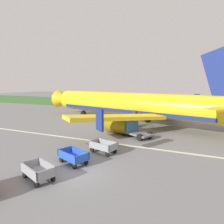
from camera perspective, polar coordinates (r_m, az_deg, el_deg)
ground_plane at (r=15.69m, az=-9.95°, el=-16.50°), size 220.00×220.00×0.00m
grass_strip at (r=61.01m, az=16.31°, el=1.78°), size 220.00×28.00×0.06m
apron_stripe at (r=21.95m, az=1.31°, el=-9.06°), size 120.00×0.36×0.01m
airplane at (r=32.42m, az=6.17°, el=2.02°), size 37.29×30.19×11.34m
baggage_cart_third_in_row at (r=15.09m, az=-20.25°, el=-15.44°), size 3.58×2.21×1.07m
baggage_cart_fourth_in_row at (r=17.06m, az=-10.98°, el=-12.26°), size 3.58×2.19×1.07m
baggage_cart_far_end at (r=19.23m, az=-2.52°, el=-9.73°), size 3.62×1.98×1.07m
service_truck_beside_carts at (r=25.28m, az=5.39°, el=-4.22°), size 4.76×3.71×2.10m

